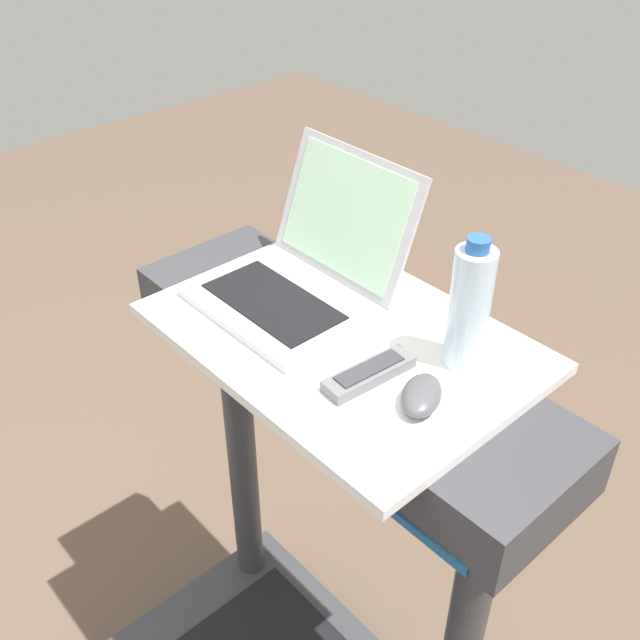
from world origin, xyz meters
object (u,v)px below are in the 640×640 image
object	(u,v)px
tv_remote	(369,374)
laptop	(302,273)
water_bottle	(469,307)
computer_mouse	(422,395)

from	to	relation	value
tv_remote	laptop	bearing A→B (deg)	162.77
water_bottle	computer_mouse	bearing A→B (deg)	-79.23
water_bottle	tv_remote	bearing A→B (deg)	-115.82
computer_mouse	laptop	bearing A→B (deg)	140.74
computer_mouse	tv_remote	world-z (taller)	computer_mouse
laptop	water_bottle	distance (m)	0.33
laptop	tv_remote	bearing A→B (deg)	-20.00
computer_mouse	water_bottle	xyz separation A→B (m)	(-0.02, 0.13, 0.09)
laptop	water_bottle	xyz separation A→B (m)	(0.32, 0.07, 0.06)
computer_mouse	water_bottle	size ratio (longest dim) A/B	0.44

